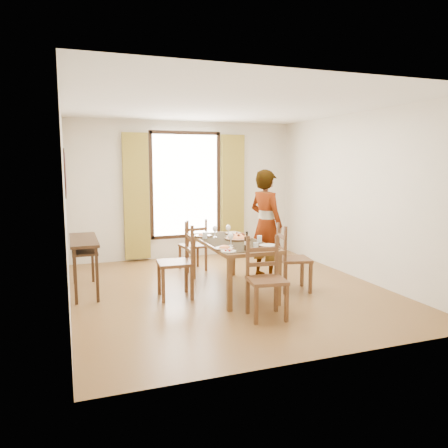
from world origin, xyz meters
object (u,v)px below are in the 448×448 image
object	(u,v)px
console_table	(84,247)
dining_table	(232,245)
pasta_platter	(238,236)
man	(266,224)

from	to	relation	value
console_table	dining_table	distance (m)	2.16
dining_table	pasta_platter	distance (m)	0.19
man	dining_table	bearing A→B (deg)	101.65
console_table	dining_table	size ratio (longest dim) A/B	0.67
console_table	pasta_platter	distance (m)	2.26
console_table	man	xyz separation A→B (m)	(2.84, -0.16, 0.21)
console_table	pasta_platter	size ratio (longest dim) A/B	3.00
console_table	dining_table	bearing A→B (deg)	-17.95
console_table	dining_table	world-z (taller)	console_table
dining_table	man	bearing A→B (deg)	32.35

